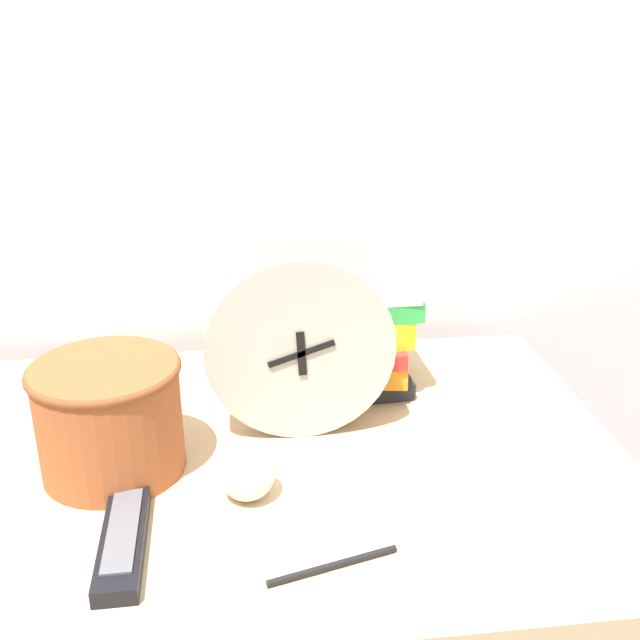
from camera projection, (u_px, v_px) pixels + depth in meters
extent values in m
cube|color=silver|center=(222.00, 80.00, 1.21)|extent=(6.00, 0.04, 2.40)
cylinder|color=#B7B2A8|center=(298.00, 348.00, 1.01)|extent=(0.26, 0.04, 0.26)
cylinder|color=white|center=(299.00, 351.00, 1.00)|extent=(0.23, 0.01, 0.23)
cube|color=black|center=(299.00, 353.00, 1.00)|extent=(0.01, 0.01, 0.06)
cube|color=black|center=(299.00, 353.00, 1.00)|extent=(0.09, 0.01, 0.04)
cylinder|color=black|center=(299.00, 353.00, 1.00)|extent=(0.01, 0.00, 0.01)
cube|color=#232328|center=(345.00, 378.00, 1.18)|extent=(0.19, 0.15, 0.03)
cube|color=orange|center=(330.00, 358.00, 1.18)|extent=(0.24, 0.18, 0.03)
cube|color=red|center=(328.00, 343.00, 1.16)|extent=(0.23, 0.18, 0.02)
cube|color=yellow|center=(336.00, 323.00, 1.15)|extent=(0.21, 0.19, 0.04)
cube|color=green|center=(332.00, 300.00, 1.14)|extent=(0.25, 0.18, 0.03)
cube|color=white|center=(347.00, 286.00, 1.12)|extent=(0.20, 0.13, 0.03)
cylinder|color=#994C28|center=(107.00, 418.00, 0.95)|extent=(0.18, 0.18, 0.15)
torus|color=brown|center=(101.00, 370.00, 0.92)|extent=(0.19, 0.19, 0.01)
cube|color=black|center=(121.00, 538.00, 0.83)|extent=(0.05, 0.19, 0.02)
cube|color=#59595E|center=(120.00, 529.00, 0.83)|extent=(0.04, 0.15, 0.00)
sphere|color=white|center=(245.00, 473.00, 0.91)|extent=(0.07, 0.07, 0.07)
cylinder|color=black|center=(331.00, 566.00, 0.80)|extent=(0.15, 0.05, 0.01)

